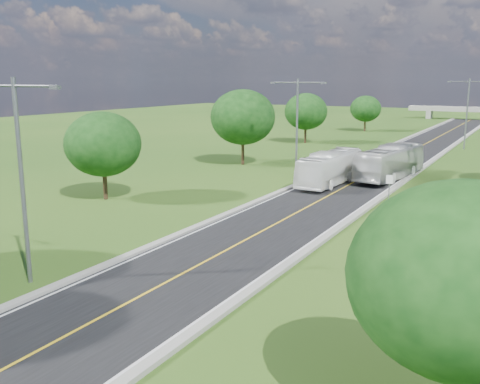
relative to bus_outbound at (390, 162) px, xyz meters
The scene contains 16 objects.
ground 11.50m from the bus_outbound, 102.98° to the left, with size 260.00×260.00×0.00m, color #224814.
road 17.36m from the bus_outbound, 98.51° to the left, with size 8.00×150.00×0.06m, color black.
curb_left 18.46m from the bus_outbound, 111.72° to the left, with size 0.50×150.00×0.22m, color gray.
curb_right 17.24m from the bus_outbound, 84.33° to the left, with size 0.50×150.00×0.22m, color gray.
speed_limit_sign 11.25m from the bus_outbound, 76.40° to the right, with size 0.55×0.09×2.40m.
overpass 91.12m from the bus_outbound, 91.61° to the left, with size 30.00×3.00×3.20m.
streetlight_near_left 38.13m from the bus_outbound, 103.05° to the right, with size 5.90×0.25×10.00m.
streetlight_mid_left 10.31m from the bus_outbound, 155.40° to the right, with size 5.90×0.25×10.00m.
streetlight_far_right 29.59m from the bus_outbound, 83.24° to the left, with size 5.90×0.25×10.00m.
tree_lb 28.11m from the bus_outbound, 131.58° to the right, with size 6.30×6.30×7.33m.
tree_lc 18.01m from the bus_outbound, behind, with size 7.56×7.56×8.79m.
tree_ld 31.97m from the bus_outbound, 127.94° to the left, with size 6.72×6.72×7.82m.
tree_le 52.03m from the bus_outbound, 109.16° to the left, with size 5.88×5.88×6.84m.
tree_ra 40.67m from the bus_outbound, 73.61° to the right, with size 6.30×6.30×7.33m.
bus_outbound is the anchor object (origin of this frame).
bus_inbound 6.97m from the bus_outbound, 128.41° to the right, with size 2.62×11.21×3.12m, color white.
Camera 1 is at (15.39, -4.75, 9.89)m, focal length 40.00 mm.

